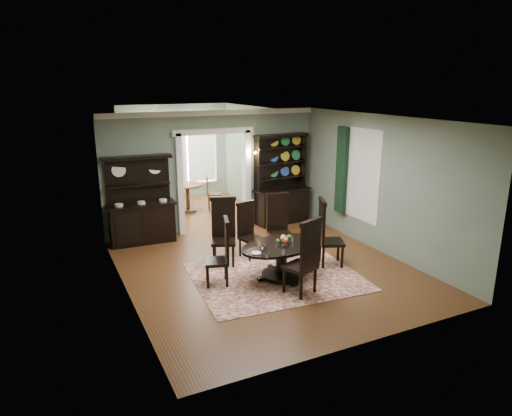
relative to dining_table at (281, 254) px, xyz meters
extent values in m
cube|color=brown|center=(-0.07, 0.44, -0.48)|extent=(5.50, 6.00, 0.01)
cube|color=silver|center=(-0.07, 0.44, 2.53)|extent=(5.50, 6.00, 0.01)
cube|color=gray|center=(-2.82, 0.44, 1.03)|extent=(0.01, 6.00, 3.00)
cube|color=gray|center=(2.68, 0.44, 1.03)|extent=(0.01, 6.00, 3.00)
cube|color=gray|center=(-0.07, -2.56, 1.03)|extent=(5.50, 0.01, 3.00)
cube|color=gray|center=(-1.89, 3.44, 1.03)|extent=(1.85, 0.01, 3.00)
cube|color=gray|center=(1.76, 3.44, 1.03)|extent=(1.85, 0.01, 3.00)
cube|color=gray|center=(-0.07, 3.44, 2.28)|extent=(1.80, 0.01, 0.50)
cube|color=white|center=(-0.07, 3.39, 2.47)|extent=(5.50, 0.10, 0.12)
cube|color=brown|center=(-0.07, 5.19, -0.48)|extent=(3.50, 3.50, 0.01)
cube|color=silver|center=(-0.07, 5.19, 2.53)|extent=(3.50, 3.50, 0.01)
cube|color=gray|center=(-1.82, 5.19, 1.03)|extent=(0.01, 3.50, 3.00)
cube|color=gray|center=(1.68, 5.19, 1.03)|extent=(0.01, 3.50, 3.00)
cube|color=gray|center=(-0.07, 6.94, 1.03)|extent=(3.50, 0.01, 3.00)
cube|color=white|center=(-0.92, 6.89, 1.08)|extent=(1.05, 0.06, 2.20)
cube|color=white|center=(0.78, 6.89, 1.08)|extent=(1.05, 0.06, 2.20)
cube|color=white|center=(-0.97, 3.44, 0.78)|extent=(0.14, 0.25, 2.50)
cube|color=white|center=(0.83, 3.44, 0.78)|extent=(0.14, 0.25, 2.50)
cube|color=white|center=(-0.07, 3.44, 2.03)|extent=(2.08, 0.25, 0.14)
cube|color=white|center=(2.67, 1.04, 1.13)|extent=(0.02, 1.10, 2.00)
cube|color=white|center=(2.66, 1.04, 1.13)|extent=(0.01, 1.22, 2.12)
cube|color=black|center=(2.58, 1.72, 1.13)|extent=(0.10, 0.35, 2.10)
cube|color=#BF8A33|center=(0.88, 3.36, 1.38)|extent=(0.08, 0.05, 0.18)
sphere|color=#FFD88C|center=(0.78, 3.21, 1.46)|extent=(0.07, 0.07, 0.07)
sphere|color=#FFD88C|center=(0.98, 3.21, 1.46)|extent=(0.07, 0.07, 0.07)
cube|color=maroon|center=(-0.08, 0.06, -0.47)|extent=(3.32, 2.81, 0.01)
ellipsoid|color=black|center=(0.00, 0.00, 0.18)|extent=(1.90, 1.40, 0.05)
cylinder|color=black|center=(0.00, 0.00, 0.15)|extent=(1.87, 1.87, 0.03)
cylinder|color=black|center=(0.00, 0.00, -0.13)|extent=(0.22, 0.22, 0.60)
cylinder|color=black|center=(0.00, 0.00, -0.43)|extent=(0.76, 0.76, 0.09)
cylinder|color=silver|center=(-0.02, -0.08, 0.23)|extent=(0.27, 0.27, 0.05)
cube|color=black|center=(-0.75, 1.10, 0.02)|extent=(0.64, 0.63, 0.06)
cube|color=black|center=(-0.67, 1.30, 0.45)|extent=(0.48, 0.24, 0.84)
cube|color=black|center=(-0.67, 1.30, 0.88)|extent=(0.52, 0.28, 0.09)
cylinder|color=black|center=(-1.01, 1.00, -0.23)|extent=(0.05, 0.05, 0.49)
cylinder|color=black|center=(-0.65, 0.85, -0.23)|extent=(0.05, 0.05, 0.49)
cylinder|color=black|center=(-0.86, 1.35, -0.23)|extent=(0.05, 0.05, 0.49)
cylinder|color=black|center=(-0.50, 1.20, -0.23)|extent=(0.05, 0.05, 0.49)
cube|color=black|center=(-0.08, 1.21, -0.04)|extent=(0.51, 0.50, 0.06)
cube|color=black|center=(-0.12, 1.39, 0.33)|extent=(0.43, 0.15, 0.73)
cube|color=black|center=(-0.12, 1.39, 0.70)|extent=(0.47, 0.17, 0.07)
cylinder|color=black|center=(-0.20, 1.01, -0.26)|extent=(0.05, 0.05, 0.43)
cylinder|color=black|center=(0.12, 1.09, -0.26)|extent=(0.05, 0.05, 0.43)
cylinder|color=black|center=(-0.28, 1.33, -0.26)|extent=(0.05, 0.05, 0.43)
cylinder|color=black|center=(0.04, 1.41, -0.26)|extent=(0.05, 0.05, 0.43)
cube|color=black|center=(0.55, 1.06, 0.00)|extent=(0.55, 0.53, 0.06)
cube|color=black|center=(0.58, 1.26, 0.42)|extent=(0.48, 0.14, 0.81)
cube|color=black|center=(0.58, 1.26, 0.83)|extent=(0.52, 0.16, 0.08)
cylinder|color=black|center=(0.33, 0.91, -0.23)|extent=(0.05, 0.05, 0.48)
cylinder|color=black|center=(0.70, 0.84, -0.23)|extent=(0.05, 0.05, 0.48)
cylinder|color=black|center=(0.39, 1.28, -0.23)|extent=(0.05, 0.05, 0.48)
cylinder|color=black|center=(0.76, 1.21, -0.23)|extent=(0.05, 0.05, 0.48)
cube|color=black|center=(-1.23, 0.26, -0.02)|extent=(0.54, 0.56, 0.06)
cube|color=black|center=(-1.04, 0.20, 0.37)|extent=(0.18, 0.44, 0.76)
cube|color=black|center=(-1.04, 0.20, 0.76)|extent=(0.21, 0.49, 0.08)
cylinder|color=black|center=(-1.34, 0.48, -0.25)|extent=(0.05, 0.05, 0.45)
cylinder|color=black|center=(-1.45, 0.15, -0.25)|extent=(0.05, 0.05, 0.45)
cylinder|color=black|center=(-1.01, 0.38, -0.25)|extent=(0.05, 0.05, 0.45)
cylinder|color=black|center=(-1.11, 0.04, -0.25)|extent=(0.05, 0.05, 0.45)
cube|color=black|center=(1.23, 0.12, 0.02)|extent=(0.63, 0.64, 0.06)
cube|color=black|center=(1.03, 0.20, 0.45)|extent=(0.24, 0.48, 0.84)
cube|color=black|center=(1.03, 0.20, 0.88)|extent=(0.28, 0.52, 0.09)
cylinder|color=black|center=(1.33, -0.14, -0.23)|extent=(0.05, 0.05, 0.49)
cylinder|color=black|center=(1.49, 0.22, -0.23)|extent=(0.05, 0.05, 0.49)
cylinder|color=black|center=(0.98, 0.02, -0.23)|extent=(0.05, 0.05, 0.49)
cylinder|color=black|center=(1.13, 0.37, -0.23)|extent=(0.05, 0.05, 0.49)
cube|color=black|center=(-0.03, -0.73, 0.03)|extent=(0.64, 0.62, 0.07)
cube|color=black|center=(0.05, -0.93, 0.47)|extent=(0.49, 0.22, 0.85)
cube|color=black|center=(0.05, -0.93, 0.90)|extent=(0.54, 0.26, 0.09)
cylinder|color=black|center=(0.09, -0.48, -0.22)|extent=(0.05, 0.05, 0.50)
cylinder|color=black|center=(-0.28, -0.61, -0.22)|extent=(0.05, 0.05, 0.50)
cylinder|color=black|center=(0.22, -0.85, -0.22)|extent=(0.05, 0.05, 0.50)
cylinder|color=black|center=(-0.15, -0.98, -0.22)|extent=(0.05, 0.05, 0.50)
cube|color=black|center=(-1.97, 3.17, -0.02)|extent=(1.48, 0.56, 0.91)
cube|color=black|center=(-1.97, 3.17, 0.46)|extent=(1.58, 0.61, 0.05)
cube|color=black|center=(-1.97, 3.37, 1.01)|extent=(1.47, 0.13, 1.08)
cube|color=black|center=(-1.97, 3.28, 0.90)|extent=(1.43, 0.31, 0.04)
cube|color=black|center=(-1.97, 3.26, 1.54)|extent=(1.57, 0.38, 0.07)
cube|color=black|center=(1.73, 3.14, -0.02)|extent=(1.46, 0.63, 0.91)
cube|color=black|center=(1.73, 3.14, 0.45)|extent=(1.56, 0.69, 0.04)
cube|color=black|center=(1.73, 3.34, 1.15)|extent=(1.42, 0.18, 1.38)
cube|color=black|center=(1.05, 3.24, 1.15)|extent=(0.07, 0.27, 1.42)
cube|color=black|center=(2.42, 3.24, 1.15)|extent=(0.07, 0.27, 1.42)
cube|color=black|center=(1.73, 3.22, 1.85)|extent=(1.54, 0.45, 0.08)
cube|color=black|center=(1.73, 3.24, 0.74)|extent=(1.43, 0.39, 0.03)
cube|color=black|center=(1.73, 3.24, 1.15)|extent=(1.43, 0.39, 0.03)
cube|color=black|center=(1.73, 3.24, 1.55)|extent=(1.43, 0.39, 0.03)
cylinder|color=#593019|center=(-0.20, 5.28, 0.32)|extent=(0.88, 0.88, 0.04)
cylinder|color=#593019|center=(-0.20, 5.28, -0.07)|extent=(0.11, 0.11, 0.77)
cylinder|color=#593019|center=(-0.20, 5.28, -0.44)|extent=(0.48, 0.48, 0.07)
cylinder|color=#593019|center=(-0.61, 5.34, -0.07)|extent=(0.36, 0.36, 0.04)
cube|color=#593019|center=(-0.45, 5.30, 0.16)|extent=(0.09, 0.32, 0.45)
cylinder|color=#593019|center=(-0.71, 5.48, -0.27)|extent=(0.03, 0.03, 0.40)
cylinder|color=#593019|center=(-0.75, 5.24, -0.27)|extent=(0.03, 0.03, 0.40)
cylinder|color=#593019|center=(-0.46, 5.43, -0.27)|extent=(0.03, 0.03, 0.40)
cylinder|color=#593019|center=(-0.51, 5.19, -0.27)|extent=(0.03, 0.03, 0.40)
cylinder|color=#593019|center=(0.53, 5.08, 0.01)|extent=(0.43, 0.43, 0.04)
cube|color=#593019|center=(0.35, 5.14, 0.29)|extent=(0.14, 0.38, 0.54)
cylinder|color=#593019|center=(0.64, 4.89, -0.23)|extent=(0.04, 0.04, 0.49)
cylinder|color=#593019|center=(0.72, 5.19, -0.23)|extent=(0.04, 0.04, 0.49)
cylinder|color=#593019|center=(0.35, 4.98, -0.23)|extent=(0.04, 0.04, 0.49)
cylinder|color=#593019|center=(0.43, 5.27, -0.23)|extent=(0.04, 0.04, 0.49)
camera|label=1|loc=(-3.98, -7.16, 3.20)|focal=32.00mm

